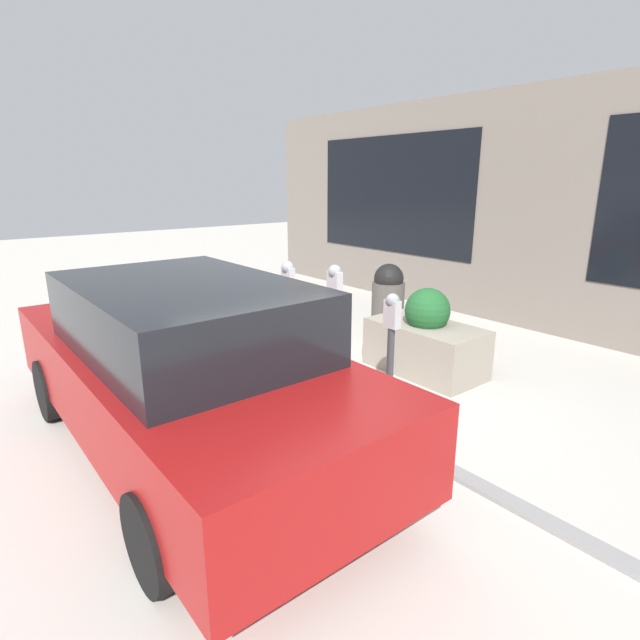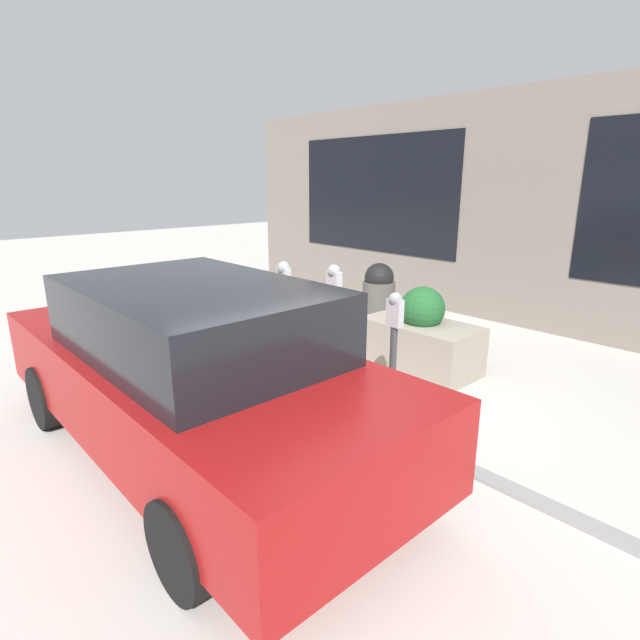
{
  "view_description": "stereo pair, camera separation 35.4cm",
  "coord_description": "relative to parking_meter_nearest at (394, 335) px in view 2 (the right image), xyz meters",
  "views": [
    {
      "loc": [
        -4.24,
        3.3,
        2.43
      ],
      "look_at": [
        0.0,
        -0.09,
        0.88
      ],
      "focal_mm": 28.0,
      "sensor_mm": 36.0,
      "label": 1
    },
    {
      "loc": [
        -4.01,
        3.57,
        2.43
      ],
      "look_at": [
        0.0,
        -0.09,
        0.88
      ],
      "focal_mm": 28.0,
      "sensor_mm": 36.0,
      "label": 2
    }
  ],
  "objects": [
    {
      "name": "ground_plane",
      "position": [
        0.9,
        0.31,
        -0.87
      ],
      "size": [
        40.0,
        40.0,
        0.0
      ],
      "primitive_type": "plane",
      "color": "beige"
    },
    {
      "name": "curb_strip",
      "position": [
        0.9,
        0.39,
        -0.85
      ],
      "size": [
        13.5,
        0.16,
        0.04
      ],
      "color": "gray",
      "rests_on": "ground_plane"
    },
    {
      "name": "building_facade",
      "position": [
        0.9,
        -4.16,
        1.06
      ],
      "size": [
        13.5,
        0.17,
        3.84
      ],
      "color": "slate",
      "rests_on": "ground_plane"
    },
    {
      "name": "parking_meter_nearest",
      "position": [
        0.0,
        0.0,
        0.0
      ],
      "size": [
        0.17,
        0.14,
        1.32
      ],
      "color": "#38383D",
      "rests_on": "ground_plane"
    },
    {
      "name": "parking_meter_second",
      "position": [
        0.9,
        -0.0,
        0.17
      ],
      "size": [
        0.18,
        0.15,
        1.49
      ],
      "color": "#38383D",
      "rests_on": "ground_plane"
    },
    {
      "name": "parking_meter_middle",
      "position": [
        1.8,
        0.02,
        0.17
      ],
      "size": [
        0.19,
        0.16,
        1.43
      ],
      "color": "#38383D",
      "rests_on": "ground_plane"
    },
    {
      "name": "planter_box",
      "position": [
        0.56,
        -1.26,
        -0.45
      ],
      "size": [
        1.48,
        0.81,
        1.11
      ],
      "color": "gray",
      "rests_on": "ground_plane"
    },
    {
      "name": "parked_car_front",
      "position": [
        0.66,
        1.97,
        -0.04
      ],
      "size": [
        4.64,
        1.88,
        1.61
      ],
      "rotation": [
        0.0,
        0.0,
        0.0
      ],
      "color": "maroon",
      "rests_on": "ground_plane"
    },
    {
      "name": "trash_bin",
      "position": [
        1.88,
        -1.92,
        -0.27
      ],
      "size": [
        0.5,
        0.5,
        1.18
      ],
      "color": "#514C47",
      "rests_on": "ground_plane"
    }
  ]
}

